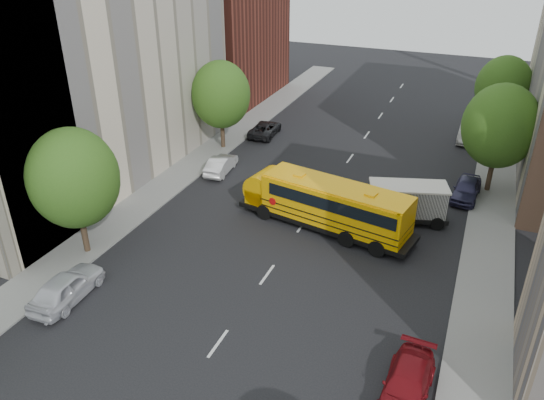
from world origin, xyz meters
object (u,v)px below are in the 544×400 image
Objects in this scene: street_tree_2 at (221,95)px; parked_car_3 at (407,385)px; parked_car_5 at (468,133)px; safari_truck at (400,202)px; school_bus at (324,202)px; parked_car_0 at (67,287)px; parked_car_4 at (467,189)px; parked_car_2 at (265,129)px; street_tree_1 at (74,178)px; parked_car_1 at (221,164)px; street_tree_5 at (503,87)px; street_tree_4 at (500,126)px.

street_tree_2 is 29.74m from parked_car_3.
safari_truck is at bearing -98.96° from parked_car_5.
school_bus is 21.22m from parked_car_5.
parked_car_0 is 27.39m from parked_car_4.
parked_car_2 is at bearing 124.84° from safari_truck.
street_tree_1 reaches higher than school_bus.
parked_car_3 is 19.99m from parked_car_4.
parked_car_0 is at bearing -84.54° from street_tree_2.
street_tree_1 is 1.71× the size of parked_car_2.
safari_truck is 14.73m from parked_car_1.
street_tree_1 is 1.75× the size of parked_car_5.
street_tree_2 reaches higher than street_tree_5.
street_tree_4 is 1.87× the size of parked_car_4.
parked_car_1 is at bearing -166.84° from street_tree_4.
street_tree_1 reaches higher than parked_car_3.
parked_car_0 is 17.70m from parked_car_3.
school_bus is 2.82× the size of parked_car_4.
street_tree_4 is at bearing 56.02° from school_bus.
parked_car_3 is at bearing -88.76° from parked_car_5.
street_tree_1 reaches higher than safari_truck.
parked_car_4 is at bearing 157.61° from parked_car_2.
school_bus is at bearing 124.43° from parked_car_3.
school_bus is 11.39m from parked_car_1.
school_bus reaches higher than parked_car_4.
parked_car_4 is at bearing -127.48° from street_tree_4.
parked_car_3 is (19.80, -3.80, -4.28)m from street_tree_1.
street_tree_4 is 29.99m from parked_car_0.
parked_car_1 is 0.91× the size of parked_car_5.
parked_car_0 is at bearing -132.08° from street_tree_4.
safari_truck is 17.37m from parked_car_5.
parked_car_5 is at bearing 102.25° from street_tree_4.
parked_car_2 is at bearing 62.79° from street_tree_2.
parked_car_5 is at bearing 54.86° from street_tree_1.
parked_car_5 is at bearing -165.65° from parked_car_2.
street_tree_1 is 20.35m from safari_truck.
street_tree_1 is 1.92× the size of parked_car_1.
street_tree_5 is (22.00, 12.00, -0.12)m from street_tree_2.
school_bus is 1.85× the size of safari_truck.
street_tree_1 is 37.20m from street_tree_5.
street_tree_4 reaches higher than street_tree_1.
school_bus is at bearing 147.50° from parked_car_1.
parked_car_5 is at bearing 80.29° from school_bus.
street_tree_4 reaches higher than parked_car_5.
safari_truck is at bearing 104.41° from parked_car_3.
safari_truck is (-5.27, -18.96, -3.29)m from street_tree_5.
street_tree_5 reaches higher than parked_car_1.
parked_car_0 is (2.11, -4.03, -4.16)m from street_tree_1.
parked_car_0 is 1.01× the size of parked_car_3.
street_tree_5 is 34.11m from parked_car_3.
safari_truck is 21.01m from parked_car_0.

